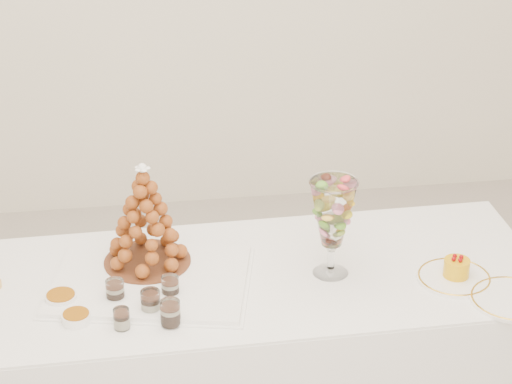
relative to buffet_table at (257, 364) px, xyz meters
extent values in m
cube|color=white|center=(0.00, 0.00, 0.00)|extent=(1.81, 0.75, 0.67)
cube|color=white|center=(0.00, 0.00, 0.34)|extent=(1.80, 0.75, 0.01)
cube|color=white|center=(-0.33, 0.00, 0.35)|extent=(0.66, 0.55, 0.02)
cylinder|color=white|center=(0.23, -0.02, 0.35)|extent=(0.11, 0.11, 0.02)
cylinder|color=white|center=(0.23, -0.02, 0.40)|extent=(0.02, 0.02, 0.08)
sphere|color=white|center=(0.23, -0.02, 0.44)|extent=(0.04, 0.04, 0.04)
cylinder|color=white|center=(0.60, -0.11, 0.35)|extent=(0.23, 0.23, 0.01)
cylinder|color=white|center=(0.73, -0.26, 0.35)|extent=(0.25, 0.25, 0.01)
cylinder|color=white|center=(-0.44, -0.09, 0.38)|extent=(0.06, 0.06, 0.07)
cylinder|color=white|center=(-0.34, -0.17, 0.38)|extent=(0.06, 0.06, 0.08)
cylinder|color=white|center=(-0.27, -0.09, 0.38)|extent=(0.06, 0.06, 0.07)
cylinder|color=white|center=(-0.42, -0.23, 0.37)|extent=(0.05, 0.05, 0.06)
cylinder|color=white|center=(-0.28, -0.23, 0.38)|extent=(0.07, 0.07, 0.08)
cylinder|color=white|center=(-0.60, -0.08, 0.36)|extent=(0.09, 0.09, 0.03)
cylinder|color=white|center=(-0.55, -0.18, 0.35)|extent=(0.08, 0.08, 0.03)
cylinder|color=brown|center=(-0.33, 0.09, 0.36)|extent=(0.27, 0.27, 0.01)
cone|color=brown|center=(-0.33, 0.09, 0.53)|extent=(0.25, 0.25, 0.33)
sphere|color=white|center=(-0.33, 0.09, 0.68)|extent=(0.03, 0.03, 0.03)
cylinder|color=#E7A70A|center=(0.60, -0.11, 0.38)|extent=(0.08, 0.08, 0.06)
sphere|color=#880406|center=(0.62, -0.11, 0.41)|extent=(0.01, 0.01, 0.01)
sphere|color=#880406|center=(0.60, -0.10, 0.41)|extent=(0.01, 0.01, 0.01)
sphere|color=#880406|center=(0.59, -0.11, 0.41)|extent=(0.01, 0.01, 0.01)
sphere|color=#880406|center=(0.61, -0.12, 0.41)|extent=(0.01, 0.01, 0.01)
camera|label=1|loc=(-0.38, -2.62, 1.97)|focal=70.00mm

